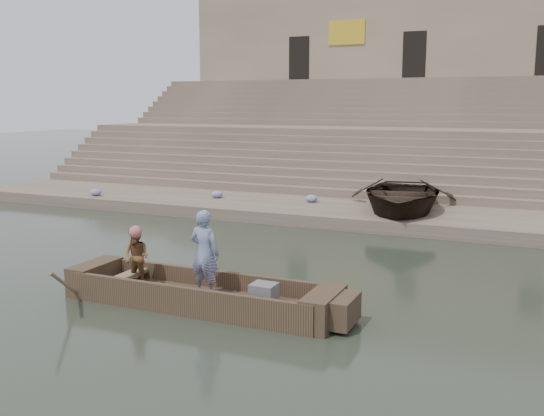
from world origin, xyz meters
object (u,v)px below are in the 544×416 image
Objects in this scene: main_rowboat at (200,301)px; television at (263,294)px; standing_man at (205,253)px; rowing_man at (137,257)px; beached_rowboat at (401,195)px.

television reaches higher than main_rowboat.
standing_man is 1.42m from television.
television is at bearing -1.43° from rowing_man.
standing_man is 1.44× the size of rowing_man.
standing_man is 1.66m from rowing_man.
beached_rowboat reaches higher than rowing_man.
rowing_man is at bearing 2.58° from standing_man.
beached_rowboat is (1.76, 10.06, 0.82)m from main_rowboat.
main_rowboat is at bearing -180.00° from television.
television is at bearing -101.14° from beached_rowboat.
television is (2.90, -0.08, -0.39)m from rowing_man.
main_rowboat is 2.95× the size of standing_man.
standing_man reaches higher than beached_rowboat.
rowing_man reaches higher than main_rowboat.
beached_rowboat is at bearing 87.74° from television.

